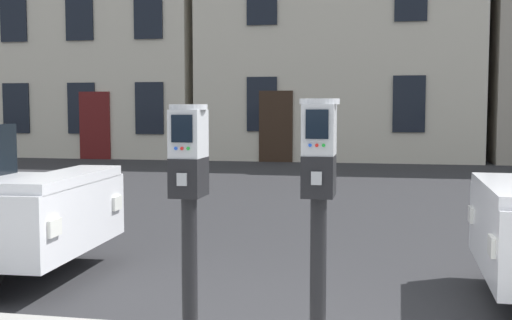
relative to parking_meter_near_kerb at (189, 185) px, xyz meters
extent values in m
cylinder|color=black|center=(0.00, 0.00, -0.54)|extent=(0.09, 0.09, 0.95)
cube|color=black|center=(0.00, 0.00, 0.05)|extent=(0.17, 0.24, 0.22)
cube|color=#A5A8AD|center=(0.00, -0.13, 0.05)|extent=(0.06, 0.01, 0.07)
cube|color=#B7BABF|center=(0.00, 0.00, 0.29)|extent=(0.17, 0.23, 0.27)
cube|color=black|center=(0.00, -0.12, 0.32)|extent=(0.12, 0.01, 0.15)
cylinder|color=blue|center=(-0.04, -0.12, 0.22)|extent=(0.02, 0.01, 0.02)
cylinder|color=red|center=(0.00, -0.12, 0.22)|extent=(0.02, 0.01, 0.02)
cylinder|color=green|center=(0.03, -0.12, 0.22)|extent=(0.02, 0.01, 0.02)
cylinder|color=#B7BABF|center=(0.00, 0.00, 0.44)|extent=(0.22, 0.22, 0.03)
cylinder|color=black|center=(0.73, 0.00, -0.53)|extent=(0.09, 0.09, 0.97)
cube|color=black|center=(0.73, 0.00, 0.07)|extent=(0.17, 0.24, 0.22)
cube|color=#A5A8AD|center=(0.73, -0.13, 0.07)|extent=(0.06, 0.01, 0.07)
cube|color=#B7BABF|center=(0.73, 0.00, 0.32)|extent=(0.17, 0.23, 0.27)
cube|color=black|center=(0.73, -0.12, 0.35)|extent=(0.12, 0.01, 0.15)
cylinder|color=blue|center=(0.70, -0.12, 0.24)|extent=(0.02, 0.01, 0.02)
cylinder|color=red|center=(0.73, -0.12, 0.24)|extent=(0.02, 0.01, 0.02)
cylinder|color=green|center=(0.77, -0.12, 0.24)|extent=(0.02, 0.01, 0.02)
cylinder|color=#B7BABF|center=(0.73, 0.00, 0.47)|extent=(0.22, 0.22, 0.03)
cube|color=silver|center=(-1.77, 1.91, -0.21)|extent=(0.50, 1.69, 0.10)
cube|color=white|center=(-1.56, 2.60, -0.53)|extent=(0.05, 0.20, 0.14)
cube|color=white|center=(-1.51, 1.24, -0.53)|extent=(0.05, 0.20, 0.14)
cylinder|color=black|center=(-2.29, 2.71, -0.83)|extent=(0.65, 0.24, 0.64)
cube|color=silver|center=(2.09, 1.86, -0.21)|extent=(0.49, 1.69, 0.10)
cube|color=white|center=(1.84, 1.19, -0.53)|extent=(0.05, 0.20, 0.14)
cube|color=white|center=(1.88, 2.55, -0.53)|extent=(0.05, 0.20, 0.14)
cube|color=black|center=(-10.33, 15.09, 0.44)|extent=(0.90, 0.06, 1.59)
cube|color=black|center=(-8.09, 15.09, 0.44)|extent=(0.90, 0.06, 1.59)
cube|color=black|center=(-5.85, 15.09, 0.44)|extent=(0.90, 0.06, 1.59)
cube|color=black|center=(-10.33, 15.09, 3.32)|extent=(0.90, 0.06, 1.59)
cube|color=black|center=(-8.09, 15.09, 3.32)|extent=(0.90, 0.06, 1.59)
cube|color=black|center=(-5.85, 15.09, 3.32)|extent=(0.90, 0.06, 1.59)
cube|color=#591414|center=(-7.65, 15.09, -0.10)|extent=(1.00, 0.07, 2.10)
cube|color=beige|center=(-0.24, 18.06, 3.51)|extent=(8.46, 5.88, 9.31)
cube|color=black|center=(-2.35, 15.09, 0.56)|extent=(0.90, 0.06, 1.60)
cube|color=black|center=(1.88, 15.09, 0.56)|extent=(0.90, 0.06, 1.60)
cube|color=black|center=(-1.93, 15.09, -0.10)|extent=(1.00, 0.07, 2.10)
camera|label=1|loc=(1.05, -3.42, 0.43)|focal=44.62mm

